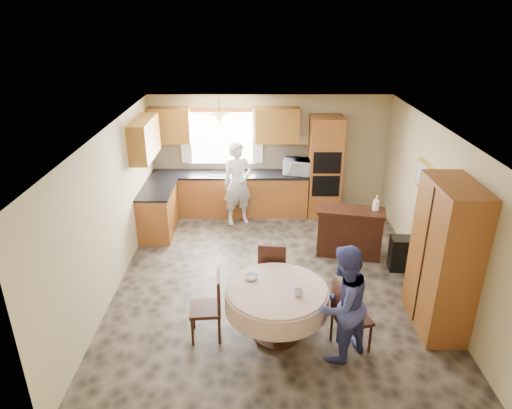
{
  "coord_description": "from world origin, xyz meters",
  "views": [
    {
      "loc": [
        -0.28,
        -6.35,
        4.13
      ],
      "look_at": [
        -0.28,
        0.3,
        1.24
      ],
      "focal_mm": 32.0,
      "sensor_mm": 36.0,
      "label": 1
    }
  ],
  "objects_px": {
    "sideboard": "(349,234)",
    "chair_left": "(211,303)",
    "oven_tower": "(325,167)",
    "person_dining": "(342,304)",
    "cupboard": "(444,258)",
    "dining_table": "(277,299)",
    "chair_back": "(272,268)",
    "person_sink": "(238,184)",
    "chair_right": "(347,314)"
  },
  "relations": [
    {
      "from": "oven_tower",
      "to": "sideboard",
      "type": "height_order",
      "value": "oven_tower"
    },
    {
      "from": "oven_tower",
      "to": "sideboard",
      "type": "xyz_separation_m",
      "value": [
        0.23,
        -1.79,
        -0.65
      ]
    },
    {
      "from": "chair_right",
      "to": "oven_tower",
      "type": "bearing_deg",
      "value": -21.31
    },
    {
      "from": "oven_tower",
      "to": "cupboard",
      "type": "height_order",
      "value": "same"
    },
    {
      "from": "sideboard",
      "to": "cupboard",
      "type": "relative_size",
      "value": 0.55
    },
    {
      "from": "person_dining",
      "to": "chair_left",
      "type": "bearing_deg",
      "value": -51.11
    },
    {
      "from": "cupboard",
      "to": "person_dining",
      "type": "relative_size",
      "value": 1.35
    },
    {
      "from": "oven_tower",
      "to": "cupboard",
      "type": "xyz_separation_m",
      "value": [
        1.07,
        -3.77,
        -0.0
      ]
    },
    {
      "from": "cupboard",
      "to": "person_sink",
      "type": "height_order",
      "value": "cupboard"
    },
    {
      "from": "sideboard",
      "to": "chair_left",
      "type": "distance_m",
      "value": 3.19
    },
    {
      "from": "dining_table",
      "to": "person_dining",
      "type": "relative_size",
      "value": 0.87
    },
    {
      "from": "sideboard",
      "to": "person_sink",
      "type": "xyz_separation_m",
      "value": [
        -2.03,
        1.35,
        0.44
      ]
    },
    {
      "from": "sideboard",
      "to": "chair_left",
      "type": "height_order",
      "value": "chair_left"
    },
    {
      "from": "cupboard",
      "to": "chair_right",
      "type": "bearing_deg",
      "value": -159.38
    },
    {
      "from": "sideboard",
      "to": "chair_right",
      "type": "bearing_deg",
      "value": -89.92
    },
    {
      "from": "oven_tower",
      "to": "person_sink",
      "type": "relative_size",
      "value": 1.24
    },
    {
      "from": "cupboard",
      "to": "chair_left",
      "type": "distance_m",
      "value": 3.16
    },
    {
      "from": "dining_table",
      "to": "chair_back",
      "type": "height_order",
      "value": "chair_back"
    },
    {
      "from": "chair_right",
      "to": "person_dining",
      "type": "distance_m",
      "value": 0.29
    },
    {
      "from": "cupboard",
      "to": "sideboard",
      "type": "bearing_deg",
      "value": 112.94
    },
    {
      "from": "chair_right",
      "to": "person_sink",
      "type": "distance_m",
      "value": 4.13
    },
    {
      "from": "dining_table",
      "to": "chair_back",
      "type": "distance_m",
      "value": 0.87
    },
    {
      "from": "dining_table",
      "to": "chair_right",
      "type": "distance_m",
      "value": 0.92
    },
    {
      "from": "sideboard",
      "to": "person_sink",
      "type": "relative_size",
      "value": 0.68
    },
    {
      "from": "chair_left",
      "to": "person_dining",
      "type": "relative_size",
      "value": 0.6
    },
    {
      "from": "person_dining",
      "to": "chair_right",
      "type": "bearing_deg",
      "value": -165.87
    },
    {
      "from": "sideboard",
      "to": "dining_table",
      "type": "height_order",
      "value": "sideboard"
    },
    {
      "from": "cupboard",
      "to": "person_sink",
      "type": "distance_m",
      "value": 4.39
    },
    {
      "from": "oven_tower",
      "to": "chair_right",
      "type": "height_order",
      "value": "oven_tower"
    },
    {
      "from": "dining_table",
      "to": "cupboard",
      "type": "bearing_deg",
      "value": 7.22
    },
    {
      "from": "chair_left",
      "to": "person_dining",
      "type": "bearing_deg",
      "value": 72.78
    },
    {
      "from": "person_sink",
      "to": "oven_tower",
      "type": "bearing_deg",
      "value": -7.18
    },
    {
      "from": "chair_back",
      "to": "person_sink",
      "type": "relative_size",
      "value": 0.58
    },
    {
      "from": "sideboard",
      "to": "cupboard",
      "type": "height_order",
      "value": "cupboard"
    },
    {
      "from": "cupboard",
      "to": "person_sink",
      "type": "relative_size",
      "value": 1.24
    },
    {
      "from": "chair_back",
      "to": "person_sink",
      "type": "distance_m",
      "value": 2.82
    },
    {
      "from": "oven_tower",
      "to": "sideboard",
      "type": "relative_size",
      "value": 1.83
    },
    {
      "from": "oven_tower",
      "to": "person_sink",
      "type": "height_order",
      "value": "oven_tower"
    },
    {
      "from": "oven_tower",
      "to": "chair_right",
      "type": "xyz_separation_m",
      "value": [
        -0.28,
        -4.27,
        -0.52
      ]
    },
    {
      "from": "oven_tower",
      "to": "sideboard",
      "type": "distance_m",
      "value": 1.92
    },
    {
      "from": "sideboard",
      "to": "dining_table",
      "type": "bearing_deg",
      "value": -110.05
    },
    {
      "from": "dining_table",
      "to": "person_dining",
      "type": "bearing_deg",
      "value": -24.47
    },
    {
      "from": "chair_back",
      "to": "dining_table",
      "type": "bearing_deg",
      "value": 98.3
    },
    {
      "from": "chair_right",
      "to": "cupboard",
      "type": "bearing_deg",
      "value": -86.99
    },
    {
      "from": "chair_left",
      "to": "person_sink",
      "type": "distance_m",
      "value": 3.61
    },
    {
      "from": "chair_left",
      "to": "chair_back",
      "type": "bearing_deg",
      "value": 131.01
    },
    {
      "from": "chair_left",
      "to": "chair_back",
      "type": "height_order",
      "value": "chair_back"
    },
    {
      "from": "sideboard",
      "to": "chair_left",
      "type": "bearing_deg",
      "value": -123.59
    },
    {
      "from": "chair_left",
      "to": "person_sink",
      "type": "relative_size",
      "value": 0.55
    },
    {
      "from": "person_dining",
      "to": "oven_tower",
      "type": "bearing_deg",
      "value": -133.23
    }
  ]
}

